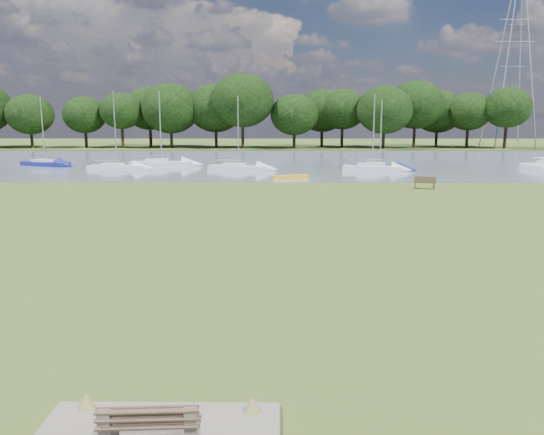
{
  "coord_description": "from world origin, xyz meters",
  "views": [
    {
      "loc": [
        2.03,
        -21.61,
        5.45
      ],
      "look_at": [
        1.88,
        -2.0,
        1.69
      ],
      "focal_mm": 35.0,
      "sensor_mm": 36.0,
      "label": 1
    }
  ],
  "objects_px": {
    "bench_pair": "(148,435)",
    "sailboat_3": "(372,166)",
    "pylon": "(515,38)",
    "riverbank_bench": "(425,183)",
    "sailboat_1": "(379,166)",
    "sailboat_0": "(161,162)",
    "sailboat_7": "(116,166)",
    "sailboat_6": "(238,166)",
    "sailboat_8": "(45,162)",
    "kayak": "(291,177)"
  },
  "relations": [
    {
      "from": "bench_pair",
      "to": "sailboat_3",
      "type": "xyz_separation_m",
      "value": [
        11.6,
        45.5,
        0.05
      ]
    },
    {
      "from": "sailboat_3",
      "to": "pylon",
      "type": "bearing_deg",
      "value": 65.32
    },
    {
      "from": "riverbank_bench",
      "to": "sailboat_1",
      "type": "relative_size",
      "value": 0.24
    },
    {
      "from": "bench_pair",
      "to": "sailboat_3",
      "type": "bearing_deg",
      "value": 72.53
    },
    {
      "from": "riverbank_bench",
      "to": "sailboat_0",
      "type": "distance_m",
      "value": 29.63
    },
    {
      "from": "sailboat_0",
      "to": "sailboat_1",
      "type": "height_order",
      "value": "sailboat_0"
    },
    {
      "from": "pylon",
      "to": "sailboat_7",
      "type": "distance_m",
      "value": 69.53
    },
    {
      "from": "bench_pair",
      "to": "sailboat_6",
      "type": "distance_m",
      "value": 46.11
    },
    {
      "from": "bench_pair",
      "to": "sailboat_8",
      "type": "relative_size",
      "value": 0.22
    },
    {
      "from": "sailboat_7",
      "to": "sailboat_8",
      "type": "distance_m",
      "value": 9.91
    },
    {
      "from": "sailboat_0",
      "to": "sailboat_7",
      "type": "height_order",
      "value": "sailboat_0"
    },
    {
      "from": "sailboat_7",
      "to": "pylon",
      "type": "bearing_deg",
      "value": 38.23
    },
    {
      "from": "bench_pair",
      "to": "riverbank_bench",
      "type": "height_order",
      "value": "riverbank_bench"
    },
    {
      "from": "sailboat_3",
      "to": "sailboat_8",
      "type": "bearing_deg",
      "value": -175.02
    },
    {
      "from": "riverbank_bench",
      "to": "sailboat_0",
      "type": "bearing_deg",
      "value": 155.05
    },
    {
      "from": "sailboat_3",
      "to": "sailboat_6",
      "type": "bearing_deg",
      "value": -169.29
    },
    {
      "from": "kayak",
      "to": "sailboat_3",
      "type": "distance_m",
      "value": 10.73
    },
    {
      "from": "sailboat_0",
      "to": "sailboat_8",
      "type": "xyz_separation_m",
      "value": [
        -12.93,
        0.55,
        -0.06
      ]
    },
    {
      "from": "kayak",
      "to": "sailboat_3",
      "type": "relative_size",
      "value": 0.42
    },
    {
      "from": "riverbank_bench",
      "to": "pylon",
      "type": "bearing_deg",
      "value": 72.94
    },
    {
      "from": "sailboat_6",
      "to": "riverbank_bench",
      "type": "bearing_deg",
      "value": -29.05
    },
    {
      "from": "sailboat_8",
      "to": "sailboat_7",
      "type": "bearing_deg",
      "value": -1.33
    },
    {
      "from": "riverbank_bench",
      "to": "sailboat_8",
      "type": "relative_size",
      "value": 0.22
    },
    {
      "from": "sailboat_1",
      "to": "sailboat_6",
      "type": "xyz_separation_m",
      "value": [
        -14.37,
        -0.35,
        -0.03
      ]
    },
    {
      "from": "kayak",
      "to": "sailboat_1",
      "type": "bearing_deg",
      "value": 20.42
    },
    {
      "from": "bench_pair",
      "to": "sailboat_6",
      "type": "height_order",
      "value": "sailboat_6"
    },
    {
      "from": "sailboat_1",
      "to": "sailboat_3",
      "type": "distance_m",
      "value": 1.3
    },
    {
      "from": "pylon",
      "to": "sailboat_6",
      "type": "bearing_deg",
      "value": -138.82
    },
    {
      "from": "kayak",
      "to": "sailboat_0",
      "type": "distance_m",
      "value": 17.85
    },
    {
      "from": "riverbank_bench",
      "to": "kayak",
      "type": "distance_m",
      "value": 11.84
    },
    {
      "from": "sailboat_0",
      "to": "sailboat_7",
      "type": "bearing_deg",
      "value": -142.63
    },
    {
      "from": "sailboat_0",
      "to": "sailboat_6",
      "type": "height_order",
      "value": "sailboat_0"
    },
    {
      "from": "riverbank_bench",
      "to": "sailboat_6",
      "type": "bearing_deg",
      "value": 149.38
    },
    {
      "from": "sailboat_0",
      "to": "sailboat_3",
      "type": "bearing_deg",
      "value": -15.67
    },
    {
      "from": "bench_pair",
      "to": "sailboat_0",
      "type": "distance_m",
      "value": 51.07
    },
    {
      "from": "riverbank_bench",
      "to": "pylon",
      "type": "relative_size",
      "value": 0.06
    },
    {
      "from": "bench_pair",
      "to": "pylon",
      "type": "height_order",
      "value": "pylon"
    },
    {
      "from": "sailboat_1",
      "to": "sailboat_7",
      "type": "distance_m",
      "value": 26.88
    },
    {
      "from": "kayak",
      "to": "sailboat_8",
      "type": "xyz_separation_m",
      "value": [
        -26.75,
        11.83,
        0.27
      ]
    },
    {
      "from": "sailboat_1",
      "to": "sailboat_3",
      "type": "xyz_separation_m",
      "value": [
        -0.91,
        -0.92,
        0.01
      ]
    },
    {
      "from": "sailboat_8",
      "to": "sailboat_0",
      "type": "bearing_deg",
      "value": 19.86
    },
    {
      "from": "kayak",
      "to": "sailboat_8",
      "type": "bearing_deg",
      "value": 136.51
    },
    {
      "from": "pylon",
      "to": "sailboat_8",
      "type": "height_order",
      "value": "pylon"
    },
    {
      "from": "sailboat_0",
      "to": "sailboat_6",
      "type": "distance_m",
      "value": 9.5
    },
    {
      "from": "riverbank_bench",
      "to": "sailboat_0",
      "type": "relative_size",
      "value": 0.21
    },
    {
      "from": "pylon",
      "to": "bench_pair",
      "type": "bearing_deg",
      "value": -116.29
    },
    {
      "from": "pylon",
      "to": "sailboat_8",
      "type": "bearing_deg",
      "value": -152.73
    },
    {
      "from": "pylon",
      "to": "sailboat_0",
      "type": "bearing_deg",
      "value": -146.8
    },
    {
      "from": "pylon",
      "to": "sailboat_0",
      "type": "xyz_separation_m",
      "value": [
        -52.01,
        -34.03,
        -17.59
      ]
    },
    {
      "from": "bench_pair",
      "to": "riverbank_bench",
      "type": "xyz_separation_m",
      "value": [
        13.3,
        32.34,
        0.04
      ]
    }
  ]
}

